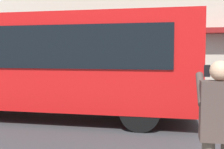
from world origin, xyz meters
name	(u,v)px	position (x,y,z in m)	size (l,w,h in m)	color
ground_plane	(174,122)	(0.00, 0.00, 0.00)	(60.00, 60.00, 0.00)	#38383A
red_bus	(44,62)	(3.85, 0.10, 1.68)	(9.05, 2.54, 3.08)	red
pedestrian_photographer	(219,125)	(-0.45, 4.94, 1.14)	(0.53, 0.52, 1.70)	#4C4238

